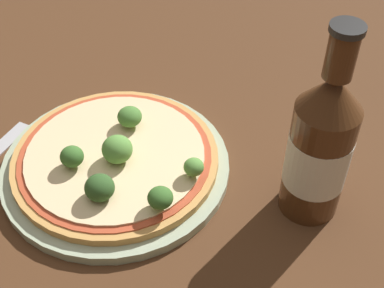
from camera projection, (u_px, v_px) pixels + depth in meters
ground_plane at (120, 163)px, 0.64m from camera, size 3.00×3.00×0.00m
plate at (118, 166)px, 0.63m from camera, size 0.27×0.27×0.01m
pizza at (118, 158)px, 0.62m from camera, size 0.24×0.24×0.01m
broccoli_floret_0 at (117, 149)px, 0.60m from camera, size 0.03×0.03×0.03m
broccoli_floret_1 at (100, 188)px, 0.56m from camera, size 0.03×0.03×0.03m
broccoli_floret_2 at (72, 157)px, 0.59m from camera, size 0.03×0.03×0.03m
broccoli_floret_3 at (130, 117)px, 0.64m from camera, size 0.03×0.03×0.03m
broccoli_floret_4 at (160, 198)px, 0.55m from camera, size 0.03×0.03×0.03m
broccoli_floret_5 at (194, 167)px, 0.58m from camera, size 0.02×0.02×0.02m
beer_bottle at (320, 145)px, 0.54m from camera, size 0.07×0.07×0.23m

